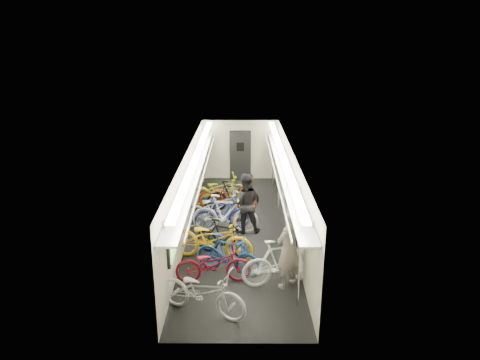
{
  "coord_description": "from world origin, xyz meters",
  "views": [
    {
      "loc": [
        0.06,
        -11.65,
        5.43
      ],
      "look_at": [
        0.0,
        1.3,
        1.15
      ],
      "focal_mm": 32.0,
      "sensor_mm": 36.0,
      "label": 1
    }
  ],
  "objects_px": {
    "bicycle_0": "(202,291)",
    "bicycle_1": "(228,255)",
    "passenger_mid": "(245,203)",
    "backpack": "(302,229)",
    "passenger_near": "(289,250)"
  },
  "relations": [
    {
      "from": "bicycle_0",
      "to": "passenger_near",
      "type": "height_order",
      "value": "passenger_near"
    },
    {
      "from": "bicycle_0",
      "to": "bicycle_1",
      "type": "xyz_separation_m",
      "value": [
        0.48,
        1.59,
        -0.01
      ]
    },
    {
      "from": "bicycle_0",
      "to": "backpack",
      "type": "height_order",
      "value": "backpack"
    },
    {
      "from": "passenger_near",
      "to": "backpack",
      "type": "distance_m",
      "value": 0.58
    },
    {
      "from": "bicycle_0",
      "to": "bicycle_1",
      "type": "distance_m",
      "value": 1.66
    },
    {
      "from": "backpack",
      "to": "passenger_mid",
      "type": "bearing_deg",
      "value": 102.79
    },
    {
      "from": "bicycle_1",
      "to": "passenger_near",
      "type": "distance_m",
      "value": 1.54
    },
    {
      "from": "passenger_near",
      "to": "passenger_mid",
      "type": "xyz_separation_m",
      "value": [
        -0.95,
        2.93,
        -0.03
      ]
    },
    {
      "from": "bicycle_0",
      "to": "passenger_mid",
      "type": "distance_m",
      "value": 4.09
    },
    {
      "from": "passenger_near",
      "to": "bicycle_0",
      "type": "bearing_deg",
      "value": -6.93
    },
    {
      "from": "passenger_mid",
      "to": "backpack",
      "type": "distance_m",
      "value": 2.92
    },
    {
      "from": "bicycle_1",
      "to": "backpack",
      "type": "height_order",
      "value": "backpack"
    },
    {
      "from": "bicycle_0",
      "to": "bicycle_1",
      "type": "relative_size",
      "value": 1.17
    },
    {
      "from": "bicycle_0",
      "to": "passenger_mid",
      "type": "bearing_deg",
      "value": 10.23
    },
    {
      "from": "bicycle_0",
      "to": "bicycle_1",
      "type": "bearing_deg",
      "value": 6.39
    }
  ]
}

